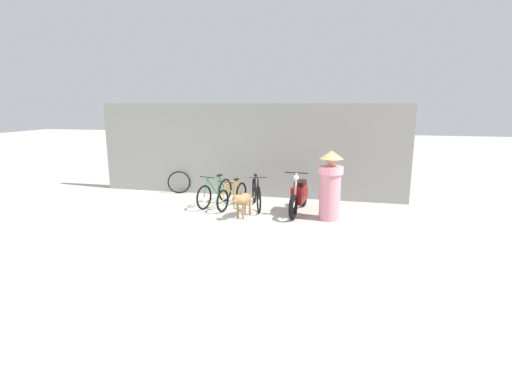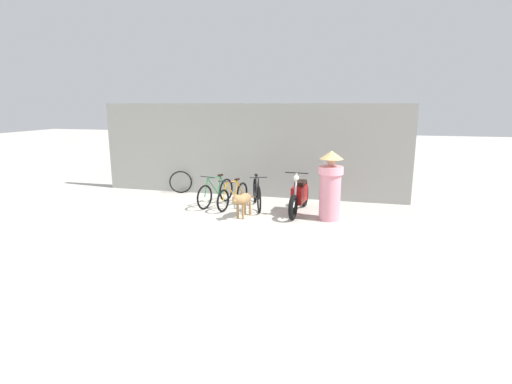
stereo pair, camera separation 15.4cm
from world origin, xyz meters
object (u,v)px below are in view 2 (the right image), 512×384
(bicycle_1, at_px, (233,196))
(bicycle_2, at_px, (257,194))
(person_in_robes, at_px, (330,185))
(bicycle_0, at_px, (216,193))
(motorcycle, at_px, (299,196))
(spare_tire_left, at_px, (181,182))
(stray_dog, at_px, (242,200))

(bicycle_1, relative_size, bicycle_2, 0.96)
(bicycle_2, height_order, person_in_robes, person_in_robes)
(bicycle_0, bearing_deg, bicycle_2, 106.06)
(bicycle_1, xyz_separation_m, person_in_robes, (2.65, -0.56, 0.56))
(bicycle_0, distance_m, bicycle_1, 0.55)
(bicycle_1, relative_size, motorcycle, 0.81)
(bicycle_0, height_order, spare_tire_left, bicycle_0)
(bicycle_1, distance_m, bicycle_2, 0.66)
(spare_tire_left, bearing_deg, bicycle_1, -30.90)
(person_in_robes, bearing_deg, bicycle_0, -12.31)
(bicycle_2, bearing_deg, person_in_robes, 50.90)
(bicycle_1, relative_size, stray_dog, 1.46)
(bicycle_1, xyz_separation_m, spare_tire_left, (-2.15, 1.29, 0.03))
(bicycle_2, height_order, stray_dog, bicycle_2)
(spare_tire_left, bearing_deg, bicycle_2, -22.39)
(bicycle_0, height_order, bicycle_2, bicycle_2)
(bicycle_0, relative_size, stray_dog, 1.49)
(bicycle_0, xyz_separation_m, motorcycle, (2.38, -0.24, 0.09))
(bicycle_2, bearing_deg, stray_dog, -25.72)
(bicycle_0, relative_size, bicycle_1, 1.02)
(person_in_robes, bearing_deg, stray_dog, 9.09)
(bicycle_0, distance_m, person_in_robes, 3.30)
(bicycle_0, relative_size, bicycle_2, 0.98)
(bicycle_2, bearing_deg, bicycle_0, -108.85)
(motorcycle, bearing_deg, bicycle_1, -90.09)
(stray_dog, distance_m, spare_tire_left, 3.47)
(motorcycle, height_order, stray_dog, motorcycle)
(bicycle_1, height_order, bicycle_2, bicycle_2)
(bicycle_1, bearing_deg, bicycle_2, 113.87)
(bicycle_2, distance_m, stray_dog, 1.06)
(bicycle_0, bearing_deg, person_in_robes, 93.01)
(bicycle_2, xyz_separation_m, stray_dog, (-0.10, -1.05, 0.08))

